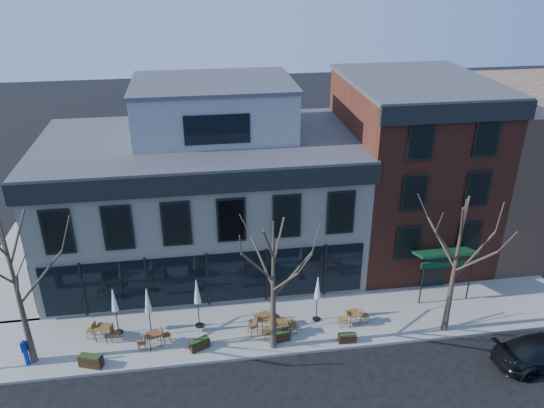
{
  "coord_description": "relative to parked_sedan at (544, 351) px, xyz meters",
  "views": [
    {
      "loc": [
        -0.12,
        -24.33,
        17.99
      ],
      "look_at": [
        3.83,
        2.0,
        5.16
      ],
      "focal_mm": 35.0,
      "sensor_mm": 36.0,
      "label": 1
    }
  ],
  "objects": [
    {
      "name": "tree_mid",
      "position": [
        -12.62,
        2.9,
        3.07
      ],
      "size": [
        3.5,
        3.55,
        7.04
      ],
      "color": "#382B21",
      "rests_on": "sidewalk_front"
    },
    {
      "name": "umbrella_4",
      "position": [
        -10.03,
        4.68,
        1.32
      ],
      "size": [
        0.43,
        0.43,
        2.68
      ],
      "color": "black",
      "rests_on": "sidewalk_front"
    },
    {
      "name": "umbrella_2",
      "position": [
        -16.22,
        5.06,
        1.46
      ],
      "size": [
        0.46,
        0.46,
        2.88
      ],
      "color": "black",
      "rests_on": "sidewalk_front"
    },
    {
      "name": "ground",
      "position": [
        -15.63,
        6.81,
        -0.72
      ],
      "size": [
        120.0,
        120.0,
        0.0
      ],
      "primitive_type": "plane",
      "color": "black",
      "rests_on": "ground"
    },
    {
      "name": "cafe_set_0",
      "position": [
        -21.02,
        4.74,
        -0.09
      ],
      "size": [
        1.82,
        1.01,
        0.94
      ],
      "color": "brown",
      "rests_on": "sidewalk_front"
    },
    {
      "name": "call_box",
      "position": [
        -24.37,
        3.42,
        0.19
      ],
      "size": [
        0.28,
        0.28,
        1.43
      ],
      "color": "#0B269A",
      "rests_on": "sidewalk_front"
    },
    {
      "name": "planter_2",
      "position": [
        -12.21,
        3.31,
        -0.3
      ],
      "size": [
        1.01,
        0.53,
        0.54
      ],
      "color": "black",
      "rests_on": "sidewalk_front"
    },
    {
      "name": "sidewalk_side",
      "position": [
        -26.88,
        12.81,
        -0.65
      ],
      "size": [
        4.5,
        12.0,
        0.15
      ],
      "primitive_type": "cube",
      "color": "gray",
      "rests_on": "ground"
    },
    {
      "name": "tree_right",
      "position": [
        -3.62,
        2.9,
        3.3
      ],
      "size": [
        3.72,
        3.77,
        7.48
      ],
      "color": "#382B21",
      "rests_on": "sidewalk_front"
    },
    {
      "name": "umbrella_1",
      "position": [
        -18.66,
        4.69,
        1.44
      ],
      "size": [
        0.45,
        0.45,
        2.84
      ],
      "color": "black",
      "rests_on": "sidewalk_front"
    },
    {
      "name": "planter_0",
      "position": [
        -21.36,
        2.85,
        -0.26
      ],
      "size": [
        1.2,
        0.8,
        0.63
      ],
      "color": "black",
      "rests_on": "sidewalk_front"
    },
    {
      "name": "red_brick_building",
      "position": [
        -2.63,
        11.79,
        4.91
      ],
      "size": [
        8.2,
        11.78,
        11.18
      ],
      "color": "maroon",
      "rests_on": "ground"
    },
    {
      "name": "corner_building",
      "position": [
        -15.56,
        11.88,
        4.0
      ],
      "size": [
        18.39,
        10.39,
        11.1
      ],
      "color": "silver",
      "rests_on": "ground"
    },
    {
      "name": "umbrella_0",
      "position": [
        -20.35,
        5.16,
        1.3
      ],
      "size": [
        0.43,
        0.43,
        2.66
      ],
      "color": "black",
      "rests_on": "sidewalk_front"
    },
    {
      "name": "parked_sedan",
      "position": [
        0.0,
        0.0,
        0.0
      ],
      "size": [
        5.16,
        2.54,
        1.44
      ],
      "primitive_type": "imported",
      "rotation": [
        0.0,
        0.0,
        1.68
      ],
      "color": "black",
      "rests_on": "ground"
    },
    {
      "name": "cafe_set_2",
      "position": [
        -18.47,
        3.84,
        -0.12
      ],
      "size": [
        1.72,
        0.97,
        0.89
      ],
      "color": "brown",
      "rests_on": "sidewalk_front"
    },
    {
      "name": "cafe_set_5",
      "position": [
        -8.19,
        4.03,
        -0.12
      ],
      "size": [
        1.69,
        0.72,
        0.88
      ],
      "color": "brown",
      "rests_on": "sidewalk_front"
    },
    {
      "name": "cafe_set_4",
      "position": [
        -12.16,
        3.73,
        -0.07
      ],
      "size": [
        1.88,
        0.84,
        0.97
      ],
      "color": "brown",
      "rests_on": "sidewalk_front"
    },
    {
      "name": "cafe_set_3",
      "position": [
        -12.89,
        4.34,
        -0.07
      ],
      "size": [
        1.89,
        1.2,
        0.98
      ],
      "color": "brown",
      "rests_on": "sidewalk_front"
    },
    {
      "name": "sidewalk_front",
      "position": [
        -12.38,
        4.66,
        -0.65
      ],
      "size": [
        33.5,
        4.7,
        0.15
      ],
      "primitive_type": "cube",
      "color": "gray",
      "rests_on": "ground"
    },
    {
      "name": "tree_corner",
      "position": [
        -24.12,
        3.6,
        3.53
      ],
      "size": [
        3.93,
        3.98,
        7.92
      ],
      "color": "#382B21",
      "rests_on": "sidewalk_front"
    },
    {
      "name": "planter_3",
      "position": [
        -8.9,
        2.7,
        -0.32
      ],
      "size": [
        0.91,
        0.41,
        0.5
      ],
      "color": "#311F10",
      "rests_on": "sidewalk_front"
    },
    {
      "name": "planter_1",
      "position": [
        -16.25,
        3.31,
        -0.3
      ],
      "size": [
        1.07,
        0.78,
        0.55
      ],
      "color": "black",
      "rests_on": "sidewalk_front"
    },
    {
      "name": "bg_building",
      "position": [
        7.37,
        12.81,
        4.28
      ],
      "size": [
        12.0,
        12.0,
        10.0
      ],
      "primitive_type": "cube",
      "color": "#8C664C",
      "rests_on": "ground"
    }
  ]
}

